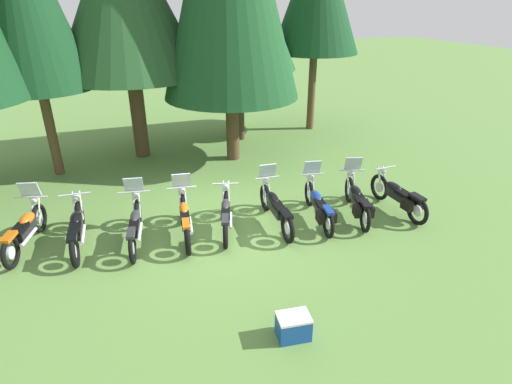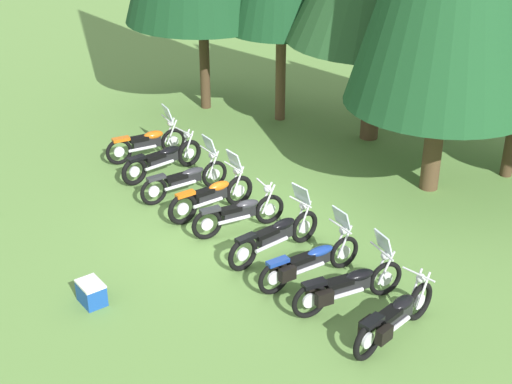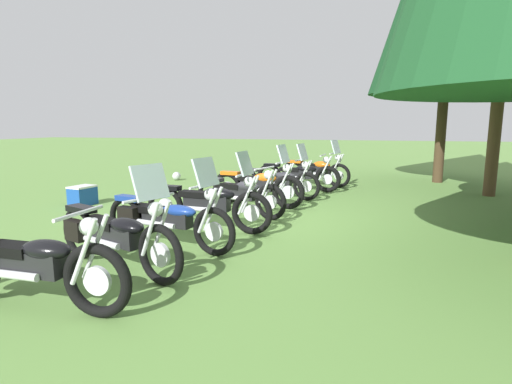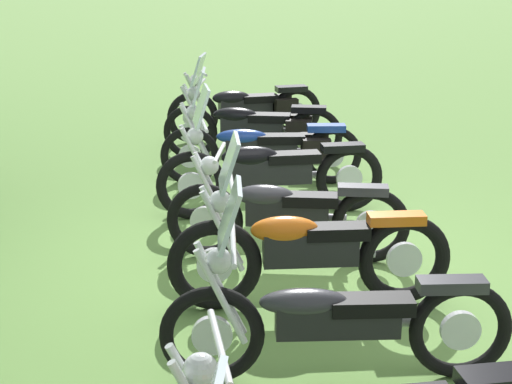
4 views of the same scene
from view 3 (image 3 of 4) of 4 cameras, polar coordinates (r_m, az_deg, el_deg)
The scene contains 12 objects.
ground_plane at distance 8.07m, azimuth -1.95°, elevation -3.35°, with size 80.00×80.00×0.00m, color #608C42.
motorcycle_0 at distance 12.06m, azimuth 8.49°, elevation 3.14°, with size 0.94×2.10×1.36m.
motorcycle_1 at distance 11.07m, azimuth 5.98°, elevation 2.46°, with size 0.71×2.35×1.01m.
motorcycle_2 at distance 9.92m, azimuth 3.00°, elevation 1.72°, with size 0.81×2.26×1.35m.
motorcycle_3 at distance 8.90m, azimuth 0.28°, elevation 0.95°, with size 0.70×2.21×1.38m.
motorcycle_4 at distance 8.02m, azimuth -2.29°, elevation -0.25°, with size 0.91×2.08×1.00m.
motorcycle_5 at distance 6.94m, azimuth -6.70°, elevation -1.52°, with size 0.63×2.38×1.37m.
motorcycle_6 at distance 6.09m, azimuth -12.70°, elevation -3.45°, with size 0.88×2.30×1.35m.
motorcycle_7 at distance 5.30m, azimuth -19.38°, elevation -5.53°, with size 1.05×2.20×1.36m.
motorcycle_8 at distance 4.59m, azimuth -29.62°, elevation -8.74°, with size 0.64×2.24×1.02m.
picnic_cooler at distance 9.90m, azimuth -23.26°, elevation -0.44°, with size 0.60×0.48×0.43m.
dropped_helmet at distance 13.37m, azimuth -11.14°, elevation 2.22°, with size 0.27×0.27×0.27m, color silver.
Camera 3 is at (7.52, 2.33, 1.80)m, focal length 28.37 mm.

